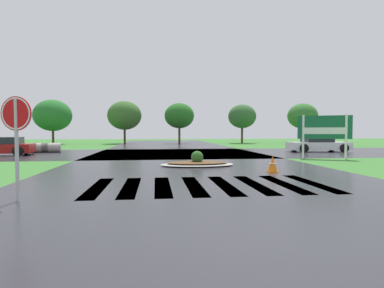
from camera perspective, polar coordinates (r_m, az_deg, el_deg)
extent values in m
cube|color=#38722D|center=(4.60, 14.06, -18.40)|extent=(120.00, 120.00, 0.10)
cube|color=#2B2B30|center=(14.19, -0.39, -4.02)|extent=(11.71, 80.00, 0.01)
cube|color=#2B2B30|center=(22.51, -2.71, -1.67)|extent=(90.00, 10.54, 0.01)
cube|color=white|center=(9.18, -16.81, -7.61)|extent=(0.45, 3.38, 0.01)
cube|color=white|center=(9.07, -11.16, -7.68)|extent=(0.45, 3.38, 0.01)
cube|color=white|center=(9.04, -5.41, -7.67)|extent=(0.45, 3.38, 0.01)
cube|color=white|center=(9.11, 0.31, -7.59)|extent=(0.45, 3.38, 0.01)
cube|color=white|center=(9.26, 5.90, -7.44)|extent=(0.45, 3.38, 0.01)
cube|color=white|center=(9.49, 11.25, -7.23)|extent=(0.45, 3.38, 0.01)
cube|color=white|center=(9.80, 16.30, -6.98)|extent=(0.45, 3.38, 0.01)
cube|color=white|center=(10.18, 21.01, -6.69)|extent=(0.45, 3.38, 0.01)
cylinder|color=#B2B5BA|center=(7.95, -29.34, -1.06)|extent=(0.08, 0.08, 2.29)
cylinder|color=red|center=(7.95, -29.46, 4.87)|extent=(0.74, 0.24, 0.76)
torus|color=white|center=(7.95, -29.46, 4.87)|extent=(0.71, 0.25, 0.73)
cube|color=white|center=(19.45, 26.29, 1.17)|extent=(0.16, 0.16, 2.52)
cube|color=white|center=(19.32, 19.63, 1.27)|extent=(0.16, 0.16, 2.52)
cube|color=#145938|center=(19.35, 23.00, 2.83)|extent=(2.63, 1.35, 1.33)
cube|color=white|center=(19.35, 22.99, 2.24)|extent=(2.01, 1.05, 0.37)
ellipsoid|color=#9E9B93|center=(14.29, 0.94, -3.75)|extent=(3.37, 1.85, 0.12)
ellipsoid|color=brown|center=(14.28, 0.94, -3.39)|extent=(2.76, 1.52, 0.10)
sphere|color=#2D6023|center=(14.26, 0.94, -2.39)|extent=(0.56, 0.56, 0.56)
cube|color=#1E232B|center=(23.72, -31.08, 0.55)|extent=(2.21, 1.90, 0.45)
cylinder|color=black|center=(22.51, -29.16, -1.16)|extent=(0.66, 0.30, 0.64)
cylinder|color=black|center=(24.40, -27.99, -0.89)|extent=(0.66, 0.30, 0.64)
cube|color=silver|center=(25.94, 22.07, -0.30)|extent=(4.62, 1.93, 0.58)
cube|color=#1E232B|center=(25.88, 21.87, 0.83)|extent=(2.08, 1.62, 0.46)
cylinder|color=black|center=(27.47, 24.11, -0.49)|extent=(0.65, 0.25, 0.64)
cylinder|color=black|center=(25.88, 26.03, -0.68)|extent=(0.65, 0.25, 0.64)
cylinder|color=black|center=(26.14, 18.13, -0.53)|extent=(0.65, 0.25, 0.64)
cylinder|color=black|center=(24.47, 19.77, -0.74)|extent=(0.65, 0.25, 0.64)
cylinder|color=#9E9B93|center=(25.58, -26.14, -0.64)|extent=(1.43, 0.97, 0.71)
cylinder|color=#9E9B93|center=(25.49, -24.29, -0.62)|extent=(1.43, 0.97, 0.71)
cone|color=orange|center=(12.38, 14.48, -3.58)|extent=(0.40, 0.40, 0.63)
torus|color=white|center=(12.38, 14.49, -3.43)|extent=(0.25, 0.25, 0.04)
cube|color=orange|center=(12.42, 14.47, -4.95)|extent=(0.36, 0.36, 0.03)
cylinder|color=#4C3823|center=(42.16, -24.02, 1.31)|extent=(0.28, 0.28, 1.94)
ellipsoid|color=#256C29|center=(42.21, -24.08, 4.79)|extent=(4.55, 4.55, 3.87)
cylinder|color=#4C3823|center=(41.01, -12.19, 1.54)|extent=(0.28, 0.28, 2.09)
ellipsoid|color=#376129|center=(41.05, -12.22, 5.11)|extent=(4.31, 4.31, 3.67)
cylinder|color=#4C3823|center=(40.69, -2.32, 1.70)|extent=(0.28, 0.28, 2.26)
ellipsoid|color=#246321|center=(40.74, -2.33, 5.18)|extent=(3.84, 3.84, 3.26)
cylinder|color=#4C3823|center=(42.20, 9.12, 1.71)|extent=(0.28, 0.28, 2.27)
ellipsoid|color=#305D2D|center=(42.25, 9.14, 5.00)|extent=(3.70, 3.70, 3.14)
cylinder|color=#4C3823|center=(44.46, 19.47, 1.63)|extent=(0.28, 0.28, 2.26)
ellipsoid|color=#326E2D|center=(44.51, 19.52, 4.85)|extent=(3.93, 3.93, 3.34)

